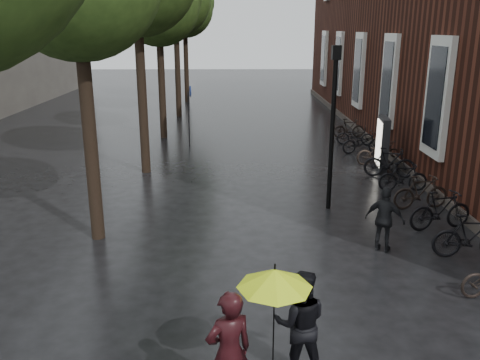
{
  "coord_description": "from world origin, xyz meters",
  "views": [
    {
      "loc": [
        -0.71,
        -4.74,
        5.03
      ],
      "look_at": [
        -0.57,
        6.67,
        1.59
      ],
      "focal_mm": 38.0,
      "sensor_mm": 36.0,
      "label": 1
    }
  ],
  "objects_px": {
    "person_burgundy": "(229,353)",
    "lamp_post": "(333,113)",
    "pedestrian_walking": "(385,219)",
    "parked_bicycles": "(395,170)",
    "ad_lightbox": "(382,144)",
    "person_black": "(300,323)"
  },
  "relations": [
    {
      "from": "person_burgundy",
      "to": "ad_lightbox",
      "type": "height_order",
      "value": "ad_lightbox"
    },
    {
      "from": "ad_lightbox",
      "to": "person_burgundy",
      "type": "bearing_deg",
      "value": -106.29
    },
    {
      "from": "pedestrian_walking",
      "to": "lamp_post",
      "type": "height_order",
      "value": "lamp_post"
    },
    {
      "from": "person_burgundy",
      "to": "lamp_post",
      "type": "bearing_deg",
      "value": -133.49
    },
    {
      "from": "pedestrian_walking",
      "to": "parked_bicycles",
      "type": "bearing_deg",
      "value": -79.39
    },
    {
      "from": "person_burgundy",
      "to": "person_black",
      "type": "xyz_separation_m",
      "value": [
        1.04,
        0.81,
        -0.07
      ]
    },
    {
      "from": "parked_bicycles",
      "to": "person_burgundy",
      "type": "bearing_deg",
      "value": -117.51
    },
    {
      "from": "person_black",
      "to": "parked_bicycles",
      "type": "height_order",
      "value": "person_black"
    },
    {
      "from": "parked_bicycles",
      "to": "lamp_post",
      "type": "height_order",
      "value": "lamp_post"
    },
    {
      "from": "person_black",
      "to": "pedestrian_walking",
      "type": "xyz_separation_m",
      "value": [
        2.51,
        4.35,
        -0.06
      ]
    },
    {
      "from": "ad_lightbox",
      "to": "person_black",
      "type": "bearing_deg",
      "value": -103.35
    },
    {
      "from": "person_black",
      "to": "lamp_post",
      "type": "xyz_separation_m",
      "value": [
        1.75,
        7.26,
        1.94
      ]
    },
    {
      "from": "person_burgundy",
      "to": "pedestrian_walking",
      "type": "bearing_deg",
      "value": -148.92
    },
    {
      "from": "person_burgundy",
      "to": "person_black",
      "type": "relative_size",
      "value": 1.08
    },
    {
      "from": "lamp_post",
      "to": "parked_bicycles",
      "type": "bearing_deg",
      "value": 41.69
    },
    {
      "from": "pedestrian_walking",
      "to": "ad_lightbox",
      "type": "xyz_separation_m",
      "value": [
        1.88,
        6.95,
        0.21
      ]
    },
    {
      "from": "parked_bicycles",
      "to": "ad_lightbox",
      "type": "distance_m",
      "value": 1.77
    },
    {
      "from": "person_burgundy",
      "to": "pedestrian_walking",
      "type": "distance_m",
      "value": 6.27
    },
    {
      "from": "person_black",
      "to": "parked_bicycles",
      "type": "xyz_separation_m",
      "value": [
        4.38,
        9.6,
        -0.36
      ]
    },
    {
      "from": "person_burgundy",
      "to": "parked_bicycles",
      "type": "xyz_separation_m",
      "value": [
        5.42,
        10.41,
        -0.43
      ]
    },
    {
      "from": "pedestrian_walking",
      "to": "parked_bicycles",
      "type": "height_order",
      "value": "pedestrian_walking"
    },
    {
      "from": "person_black",
      "to": "parked_bicycles",
      "type": "bearing_deg",
      "value": -110.09
    }
  ]
}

